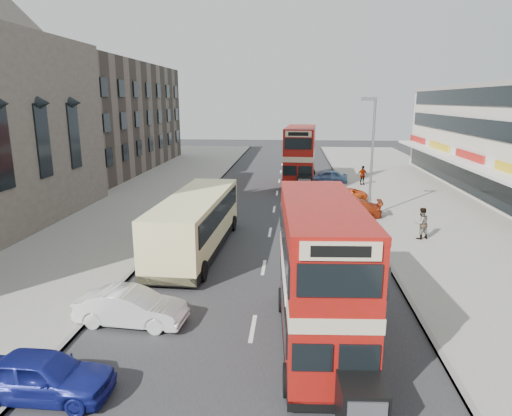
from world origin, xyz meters
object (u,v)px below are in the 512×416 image
at_px(coach, 196,221).
at_px(car_left_near, 42,375).
at_px(pedestrian_far, 362,175).
at_px(car_left_front, 131,307).
at_px(bus_main, 320,275).
at_px(bus_second, 300,156).
at_px(cyclist, 344,209).
at_px(pedestrian_near, 421,223).
at_px(car_right_b, 342,195).
at_px(car_right_a, 349,208).
at_px(street_lamp, 371,149).
at_px(car_right_c, 327,177).

bearing_deg(coach, car_left_near, -95.26).
bearing_deg(car_left_near, pedestrian_far, -21.61).
height_order(car_left_near, pedestrian_far, pedestrian_far).
bearing_deg(car_left_front, bus_main, -92.45).
distance_m(bus_second, cyclist, 12.85).
bearing_deg(pedestrian_near, bus_second, -92.77).
relative_size(car_left_near, car_right_b, 1.00).
bearing_deg(car_right_a, bus_main, -5.72).
relative_size(bus_second, car_left_near, 2.53).
height_order(street_lamp, bus_second, street_lamp).
height_order(car_left_near, car_right_c, car_right_c).
distance_m(car_right_a, car_right_b, 5.09).
distance_m(car_left_near, car_left_front, 4.33).
distance_m(street_lamp, bus_second, 13.13).
bearing_deg(bus_main, car_right_a, -103.20).
relative_size(bus_second, car_right_a, 2.20).
xyz_separation_m(street_lamp, pedestrian_far, (1.36, 11.92, -3.74)).
relative_size(coach, pedestrian_near, 5.78).
distance_m(street_lamp, car_left_near, 23.81).
bearing_deg(cyclist, coach, -145.63).
distance_m(car_right_a, cyclist, 0.38).
bearing_deg(car_left_front, car_right_a, -26.26).
bearing_deg(street_lamp, car_right_b, 103.65).
bearing_deg(cyclist, car_right_c, 83.96).
xyz_separation_m(bus_main, car_right_b, (3.03, 21.93, -1.93)).
bearing_deg(cyclist, bus_second, 95.95).
height_order(coach, car_left_near, coach).
relative_size(bus_main, car_left_near, 2.21).
bearing_deg(pedestrian_near, car_right_b, -95.35).
relative_size(car_left_front, pedestrian_far, 2.22).
relative_size(street_lamp, car_left_near, 2.10).
distance_m(bus_second, car_right_b, 8.13).
bearing_deg(coach, bus_main, -54.26).
distance_m(car_left_front, car_right_c, 30.31).
distance_m(street_lamp, car_right_c, 13.70).
xyz_separation_m(car_left_front, car_right_a, (9.63, 16.00, -0.01)).
bearing_deg(bus_main, cyclist, -102.16).
bearing_deg(car_right_a, coach, -44.76).
xyz_separation_m(bus_second, car_left_near, (-7.38, -32.39, -2.14)).
xyz_separation_m(car_right_b, pedestrian_near, (3.43, -10.15, 0.54)).
xyz_separation_m(bus_main, pedestrian_far, (5.63, 28.76, -1.42)).
relative_size(car_right_b, cyclist, 1.96).
bearing_deg(coach, car_left_front, -92.42).
xyz_separation_m(car_left_near, cyclist, (10.25, 20.06, -0.04)).
xyz_separation_m(coach, pedestrian_near, (12.47, 2.74, -0.58)).
xyz_separation_m(car_right_c, pedestrian_near, (4.08, -17.99, 0.40)).
bearing_deg(pedestrian_near, car_left_front, 15.79).
xyz_separation_m(bus_main, car_right_c, (2.38, 29.78, -1.80)).
relative_size(coach, car_right_b, 2.77).
distance_m(car_left_near, car_right_b, 27.46).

